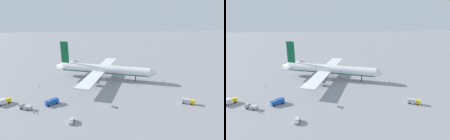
# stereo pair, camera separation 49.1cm
# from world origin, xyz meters

# --- Properties ---
(ground_plane) EXTENTS (600.00, 600.00, 0.00)m
(ground_plane) POSITION_xyz_m (0.00, 0.00, 0.00)
(ground_plane) COLOR gray
(airliner) EXTENTS (74.62, 68.67, 25.73)m
(airliner) POSITION_xyz_m (-1.33, 0.34, 6.62)
(airliner) COLOR white
(airliner) RESTS_ON ground
(service_truck_0) EXTENTS (6.73, 5.94, 2.95)m
(service_truck_0) POSITION_xyz_m (-54.23, -35.49, 1.63)
(service_truck_0) COLOR yellow
(service_truck_0) RESTS_ON ground
(service_truck_1) EXTENTS (7.10, 5.76, 2.81)m
(service_truck_1) POSITION_xyz_m (-28.44, -37.28, 1.55)
(service_truck_1) COLOR #194CA5
(service_truck_1) RESTS_ON ground
(service_truck_2) EXTENTS (6.66, 4.64, 2.61)m
(service_truck_2) POSITION_xyz_m (43.28, -40.96, 1.49)
(service_truck_2) COLOR yellow
(service_truck_2) RESTS_ON ground
(service_truck_3) EXTENTS (6.62, 3.91, 2.68)m
(service_truck_3) POSITION_xyz_m (-40.64, -41.49, 1.36)
(service_truck_3) COLOR #999EA5
(service_truck_3) RESTS_ON ground
(service_van) EXTENTS (2.31, 4.20, 1.97)m
(service_van) POSITION_xyz_m (-15.80, -54.65, 1.03)
(service_van) COLOR silver
(service_van) RESTS_ON ground
(baggage_cart_0) EXTENTS (3.35, 2.45, 1.37)m
(baggage_cart_0) POSITION_xyz_m (-26.92, 47.25, 0.75)
(baggage_cart_0) COLOR gray
(baggage_cart_0) RESTS_ON ground
(baggage_cart_1) EXTENTS (3.02, 2.78, 0.40)m
(baggage_cart_1) POSITION_xyz_m (4.12, -42.53, 0.27)
(baggage_cart_1) COLOR #595B60
(baggage_cart_1) RESTS_ON ground
(ground_worker_0) EXTENTS (0.49, 0.49, 1.61)m
(ground_worker_0) POSITION_xyz_m (-42.57, -13.49, 0.81)
(ground_worker_0) COLOR black
(ground_worker_0) RESTS_ON ground
(ground_worker_1) EXTENTS (0.45, 0.45, 1.63)m
(ground_worker_1) POSITION_xyz_m (-35.21, -45.66, 0.82)
(ground_worker_1) COLOR navy
(ground_worker_1) RESTS_ON ground
(ground_worker_2) EXTENTS (0.42, 0.42, 1.64)m
(ground_worker_2) POSITION_xyz_m (40.36, -10.97, 0.83)
(ground_worker_2) COLOR black
(ground_worker_2) RESTS_ON ground
(traffic_cone_0) EXTENTS (0.36, 0.36, 0.55)m
(traffic_cone_0) POSITION_xyz_m (-35.43, 23.77, 0.28)
(traffic_cone_0) COLOR orange
(traffic_cone_0) RESTS_ON ground
(traffic_cone_1) EXTENTS (0.36, 0.36, 0.55)m
(traffic_cone_1) POSITION_xyz_m (28.86, -42.21, 0.28)
(traffic_cone_1) COLOR orange
(traffic_cone_1) RESTS_ON ground
(traffic_cone_2) EXTENTS (0.36, 0.36, 0.55)m
(traffic_cone_2) POSITION_xyz_m (24.02, 33.84, 0.28)
(traffic_cone_2) COLOR orange
(traffic_cone_2) RESTS_ON ground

